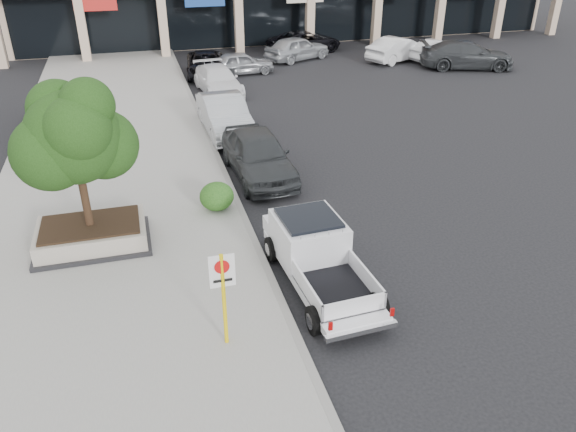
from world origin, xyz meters
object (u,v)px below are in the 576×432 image
object	(u,v)px
planter	(92,235)
lot_car_d	(305,42)
curb_car_b	(225,115)
curb_car_c	(218,80)
lot_car_a	(241,63)
lot_car_f	(438,50)
no_parking_sign	(223,288)
lot_car_c	(467,55)
curb_car_d	(206,64)
planter_tree	(79,135)
lot_car_e	(297,48)
curb_car_a	(258,155)
pickup_truck	(321,260)
lot_car_b	(399,49)

from	to	relation	value
planter	lot_car_d	world-z (taller)	lot_car_d
curb_car_b	curb_car_c	world-z (taller)	curb_car_b
lot_car_a	lot_car_f	distance (m)	13.00
no_parking_sign	lot_car_d	xyz separation A→B (m)	(10.49, 28.12, -0.91)
planter	lot_car_c	size ratio (longest dim) A/B	0.56
curb_car_b	curb_car_d	size ratio (longest dim) A/B	1.04
no_parking_sign	curb_car_d	world-z (taller)	no_parking_sign
curb_car_d	lot_car_d	world-z (taller)	lot_car_d
curb_car_d	curb_car_b	bearing A→B (deg)	-86.74
curb_car_c	planter_tree	bearing A→B (deg)	-117.51
curb_car_b	lot_car_c	xyz separation A→B (m)	(16.40, 7.46, 0.00)
lot_car_a	lot_car_f	bearing A→B (deg)	-95.42
planter	lot_car_a	bearing A→B (deg)	66.25
planter	curb_car_c	xyz separation A→B (m)	(6.09, 14.77, 0.21)
lot_car_f	no_parking_sign	bearing A→B (deg)	124.37
curb_car_d	lot_car_e	bearing A→B (deg)	27.25
curb_car_a	curb_car_b	size ratio (longest dim) A/B	0.99
curb_car_a	curb_car_b	xyz separation A→B (m)	(-0.40, 4.81, -0.02)
planter	curb_car_c	world-z (taller)	curb_car_c
pickup_truck	lot_car_b	world-z (taller)	pickup_truck
planter_tree	lot_car_b	distance (m)	26.41
pickup_truck	lot_car_d	world-z (taller)	pickup_truck
curb_car_a	lot_car_b	distance (m)	19.86
planter_tree	curb_car_d	world-z (taller)	planter_tree
planter	planter_tree	distance (m)	2.95
no_parking_sign	lot_car_b	world-z (taller)	no_parking_sign
lot_car_d	lot_car_f	xyz separation A→B (m)	(7.62, -4.70, -0.05)
lot_car_b	lot_car_d	xyz separation A→B (m)	(-5.10, 4.07, -0.04)
curb_car_d	lot_car_c	distance (m)	15.98
curb_car_b	lot_car_b	bearing A→B (deg)	36.19
curb_car_b	lot_car_f	size ratio (longest dim) A/B	1.22
planter_tree	no_parking_sign	bearing A→B (deg)	-62.00
no_parking_sign	curb_car_a	xyz separation A→B (m)	(2.79, 8.87, -0.80)
lot_car_b	lot_car_c	world-z (taller)	lot_car_c
pickup_truck	lot_car_c	world-z (taller)	lot_car_c
curb_car_b	curb_car_c	xyz separation A→B (m)	(0.74, 6.26, -0.14)
lot_car_e	lot_car_f	world-z (taller)	lot_car_e
curb_car_c	lot_car_e	distance (m)	8.73
curb_car_a	lot_car_b	bearing A→B (deg)	47.25
curb_car_a	curb_car_c	size ratio (longest dim) A/B	1.04
curb_car_d	lot_car_c	bearing A→B (deg)	-2.43
no_parking_sign	curb_car_b	size ratio (longest dim) A/B	0.46
lot_car_e	lot_car_f	size ratio (longest dim) A/B	1.11
curb_car_b	lot_car_d	distance (m)	16.56
pickup_truck	planter	bearing A→B (deg)	145.26
lot_car_c	lot_car_d	size ratio (longest dim) A/B	1.09
curb_car_a	pickup_truck	bearing A→B (deg)	-92.79
planter_tree	no_parking_sign	xyz separation A→B (m)	(2.83, -5.32, -1.78)
curb_car_c	lot_car_d	xyz separation A→B (m)	(7.36, 8.19, 0.04)
curb_car_d	planter	bearing A→B (deg)	-101.00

